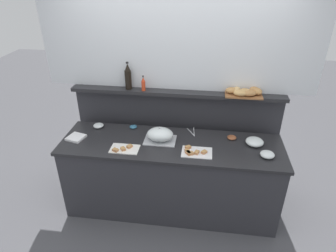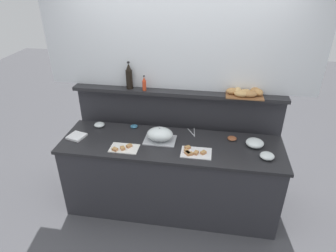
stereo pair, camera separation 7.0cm
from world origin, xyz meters
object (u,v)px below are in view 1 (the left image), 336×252
object	(u,v)px
serving_cloche	(160,135)
condiment_bowl_cream	(133,127)
sandwich_platter_side	(195,152)
wine_bottle_dark	(128,77)
bread_basket	(245,92)
condiment_bowl_dark	(232,137)
glass_bowl_small	(267,155)
hot_sauce_bottle	(143,84)
sandwich_platter_front	(124,149)
glass_bowl_large	(255,142)
glass_bowl_medium	(98,126)
napkin_stack	(76,137)
serving_tongs	(192,132)

from	to	relation	value
serving_cloche	condiment_bowl_cream	distance (m)	0.43
sandwich_platter_side	wine_bottle_dark	size ratio (longest dim) A/B	0.98
sandwich_platter_side	bread_basket	size ratio (longest dim) A/B	0.74
bread_basket	serving_cloche	bearing A→B (deg)	-155.58
condiment_bowl_dark	bread_basket	bearing A→B (deg)	67.51
glass_bowl_small	hot_sauce_bottle	xyz separation A→B (m)	(-1.35, 0.54, 0.47)
sandwich_platter_front	condiment_bowl_dark	world-z (taller)	sandwich_platter_front
glass_bowl_large	wine_bottle_dark	distance (m)	1.57
sandwich_platter_side	wine_bottle_dark	distance (m)	1.15
sandwich_platter_side	glass_bowl_medium	world-z (taller)	glass_bowl_medium
wine_bottle_dark	napkin_stack	bearing A→B (deg)	-135.38
condiment_bowl_dark	napkin_stack	xyz separation A→B (m)	(-1.70, -0.22, -0.01)
glass_bowl_large	glass_bowl_small	size ratio (longest dim) A/B	1.32
hot_sauce_bottle	bread_basket	xyz separation A→B (m)	(1.13, 0.02, -0.04)
glass_bowl_medium	condiment_bowl_cream	xyz separation A→B (m)	(0.41, 0.04, -0.01)
glass_bowl_medium	glass_bowl_small	bearing A→B (deg)	-10.76
napkin_stack	glass_bowl_large	bearing A→B (deg)	3.90
glass_bowl_small	condiment_bowl_dark	world-z (taller)	glass_bowl_small
serving_cloche	glass_bowl_large	bearing A→B (deg)	3.00
hot_sauce_bottle	serving_tongs	bearing A→B (deg)	-15.49
condiment_bowl_cream	hot_sauce_bottle	distance (m)	0.51
sandwich_platter_side	condiment_bowl_cream	xyz separation A→B (m)	(-0.75, 0.43, 0.00)
glass_bowl_large	hot_sauce_bottle	size ratio (longest dim) A/B	1.07
sandwich_platter_side	napkin_stack	bearing A→B (deg)	175.27
condiment_bowl_cream	serving_tongs	xyz separation A→B (m)	(0.69, -0.02, -0.01)
serving_cloche	napkin_stack	distance (m)	0.93
bread_basket	napkin_stack	bearing A→B (deg)	-165.14
condiment_bowl_dark	wine_bottle_dark	distance (m)	1.34
condiment_bowl_cream	hot_sauce_bottle	world-z (taller)	hot_sauce_bottle
sandwich_platter_front	glass_bowl_medium	size ratio (longest dim) A/B	2.46
sandwich_platter_side	hot_sauce_bottle	size ratio (longest dim) A/B	1.75
serving_cloche	serving_tongs	world-z (taller)	serving_cloche
sandwich_platter_side	bread_basket	distance (m)	0.88
glass_bowl_large	sandwich_platter_side	bearing A→B (deg)	-158.57
hot_sauce_bottle	sandwich_platter_side	bearing A→B (deg)	-41.85
serving_tongs	condiment_bowl_dark	bearing A→B (deg)	-10.42
glass_bowl_small	bread_basket	size ratio (longest dim) A/B	0.34
napkin_stack	bread_basket	distance (m)	1.92
glass_bowl_small	condiment_bowl_cream	distance (m)	1.51
sandwich_platter_side	glass_bowl_small	distance (m)	0.71
serving_cloche	serving_tongs	size ratio (longest dim) A/B	1.82
glass_bowl_small	napkin_stack	size ratio (longest dim) A/B	0.84
hot_sauce_bottle	glass_bowl_medium	bearing A→B (deg)	-160.07
sandwich_platter_front	glass_bowl_small	world-z (taller)	glass_bowl_small
glass_bowl_small	hot_sauce_bottle	size ratio (longest dim) A/B	0.81
serving_tongs	condiment_bowl_cream	bearing A→B (deg)	178.66
sandwich_platter_front	napkin_stack	xyz separation A→B (m)	(-0.58, 0.14, 0.00)
glass_bowl_small	hot_sauce_bottle	distance (m)	1.53
glass_bowl_medium	glass_bowl_small	xyz separation A→B (m)	(1.87, -0.35, 0.00)
hot_sauce_bottle	sandwich_platter_front	bearing A→B (deg)	-98.93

